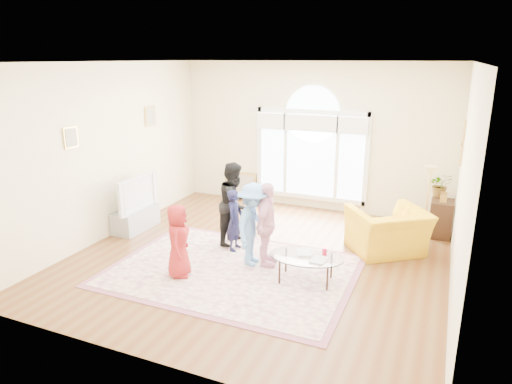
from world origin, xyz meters
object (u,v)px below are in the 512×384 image
at_px(coffee_table, 306,257).
at_px(armchair, 388,231).
at_px(area_rug, 232,271).
at_px(television, 134,192).
at_px(tv_console, 136,219).

distance_m(coffee_table, armchair, 1.87).
xyz_separation_m(area_rug, armchair, (2.15, 1.72, 0.38)).
bearing_deg(armchair, television, -27.36).
relative_size(area_rug, television, 3.09).
bearing_deg(tv_console, coffee_table, -12.15).
bearing_deg(television, tv_console, 180.00).
distance_m(television, coffee_table, 3.83).
bearing_deg(area_rug, television, 160.03).
bearing_deg(coffee_table, television, 161.89).
height_order(area_rug, coffee_table, coffee_table).
relative_size(tv_console, armchair, 0.83).
xyz_separation_m(television, armchair, (4.70, 0.79, -0.36)).
bearing_deg(armchair, tv_console, -27.38).
height_order(television, armchair, television).
bearing_deg(area_rug, armchair, 38.69).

